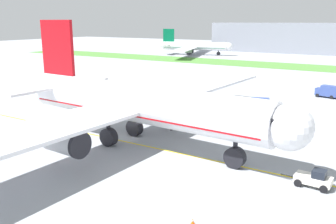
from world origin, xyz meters
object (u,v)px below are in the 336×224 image
(airliner_foreground, at_px, (134,104))
(ground_crew_wingwalker_port, at_px, (171,126))
(pushback_tug, at_px, (314,179))
(traffic_cone_near_nose, at_px, (193,221))
(service_truck_catering_van, at_px, (327,91))
(parked_airliner_far_left, at_px, (193,46))
(service_truck_baggage_loader, at_px, (262,105))

(airliner_foreground, height_order, ground_crew_wingwalker_port, airliner_foreground)
(airliner_foreground, distance_m, pushback_tug, 27.85)
(ground_crew_wingwalker_port, relative_size, traffic_cone_near_nose, 2.81)
(traffic_cone_near_nose, xyz_separation_m, service_truck_catering_van, (1.05, 70.97, 1.38))
(airliner_foreground, bearing_deg, parked_airliner_far_left, 114.63)
(ground_crew_wingwalker_port, bearing_deg, service_truck_catering_van, 67.85)
(pushback_tug, distance_m, traffic_cone_near_nose, 16.92)
(service_truck_catering_van, distance_m, parked_airliner_far_left, 124.26)
(service_truck_baggage_loader, xyz_separation_m, parked_airliner_far_left, (-76.97, 113.99, 3.32))
(ground_crew_wingwalker_port, distance_m, service_truck_baggage_loader, 23.42)
(ground_crew_wingwalker_port, distance_m, parked_airliner_far_left, 151.32)
(airliner_foreground, xyz_separation_m, ground_crew_wingwalker_port, (1.31, 8.93, -5.53))
(traffic_cone_near_nose, xyz_separation_m, parked_airliner_far_left, (-85.10, 160.45, 4.70))
(ground_crew_wingwalker_port, bearing_deg, traffic_cone_near_nose, -54.87)
(service_truck_catering_van, xyz_separation_m, parked_airliner_far_left, (-86.15, 89.49, 3.33))
(service_truck_baggage_loader, distance_m, service_truck_catering_van, 26.17)
(airliner_foreground, relative_size, pushback_tug, 14.18)
(ground_crew_wingwalker_port, height_order, traffic_cone_near_nose, ground_crew_wingwalker_port)
(ground_crew_wingwalker_port, xyz_separation_m, service_truck_catering_van, (18.68, 45.90, 0.67))
(pushback_tug, height_order, service_truck_catering_van, service_truck_catering_van)
(pushback_tug, bearing_deg, service_truck_baggage_loader, 117.39)
(traffic_cone_near_nose, bearing_deg, pushback_tug, 60.54)
(pushback_tug, height_order, traffic_cone_near_nose, pushback_tug)
(traffic_cone_near_nose, height_order, service_truck_catering_van, service_truck_catering_van)
(service_truck_catering_van, bearing_deg, service_truck_baggage_loader, -110.53)
(service_truck_baggage_loader, xyz_separation_m, service_truck_catering_van, (9.17, 24.51, -0.01))
(airliner_foreground, xyz_separation_m, service_truck_baggage_loader, (10.82, 30.32, -4.85))
(pushback_tug, xyz_separation_m, traffic_cone_near_nose, (-8.31, -14.72, -0.71))
(traffic_cone_near_nose, bearing_deg, parked_airliner_far_left, 117.94)
(ground_crew_wingwalker_port, distance_m, service_truck_catering_van, 49.56)
(traffic_cone_near_nose, height_order, service_truck_baggage_loader, service_truck_baggage_loader)
(service_truck_baggage_loader, distance_m, parked_airliner_far_left, 137.59)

